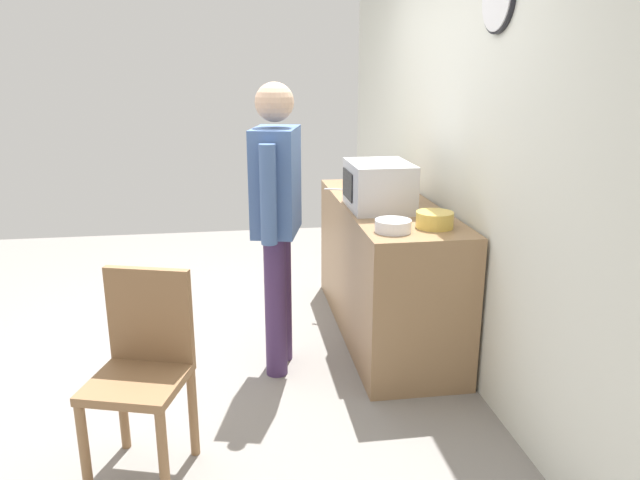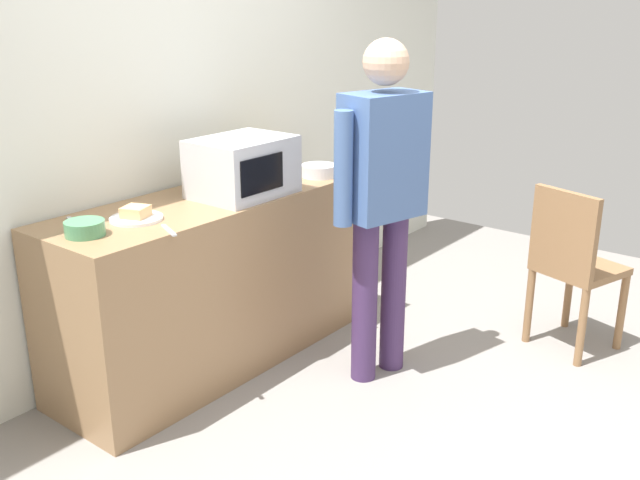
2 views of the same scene
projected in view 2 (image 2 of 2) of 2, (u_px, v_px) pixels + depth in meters
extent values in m
plane|color=gray|center=(421.00, 424.00, 3.40)|extent=(6.00, 6.00, 0.00)
cube|color=silver|center=(176.00, 114.00, 3.92)|extent=(5.40, 0.10, 2.60)
cube|color=#93704C|center=(215.00, 281.00, 3.87)|extent=(1.85, 0.62, 0.92)
cube|color=silver|center=(243.00, 167.00, 3.72)|extent=(0.50, 0.38, 0.30)
cube|color=black|center=(262.00, 174.00, 3.56)|extent=(0.30, 0.01, 0.18)
cylinder|color=white|center=(136.00, 218.00, 3.34)|extent=(0.25, 0.25, 0.01)
cube|color=#DDAD72|center=(136.00, 212.00, 3.33)|extent=(0.14, 0.14, 0.05)
cylinder|color=white|center=(319.00, 171.00, 4.14)|extent=(0.20, 0.20, 0.07)
cylinder|color=#4C8E60|center=(85.00, 228.00, 3.12)|extent=(0.17, 0.17, 0.07)
cylinder|color=gold|center=(279.00, 164.00, 4.25)|extent=(0.21, 0.21, 0.09)
cube|color=silver|center=(169.00, 230.00, 3.19)|extent=(0.08, 0.16, 0.01)
cube|color=silver|center=(74.00, 222.00, 3.30)|extent=(0.07, 0.17, 0.01)
cylinder|color=#422B56|center=(393.00, 292.00, 3.79)|extent=(0.13, 0.13, 0.87)
cylinder|color=#422B56|center=(365.00, 301.00, 3.68)|extent=(0.13, 0.13, 0.87)
cube|color=#47669E|center=(383.00, 156.00, 3.50)|extent=(0.45, 0.33, 0.61)
cylinder|color=#47669E|center=(420.00, 155.00, 3.65)|extent=(0.09, 0.09, 0.55)
cylinder|color=#47669E|center=(343.00, 169.00, 3.36)|extent=(0.09, 0.09, 0.55)
sphere|color=#D1A889|center=(386.00, 62.00, 3.35)|extent=(0.22, 0.22, 0.22)
cylinder|color=olive|center=(621.00, 312.00, 4.05)|extent=(0.04, 0.04, 0.45)
cylinder|color=olive|center=(568.00, 292.00, 4.33)|extent=(0.04, 0.04, 0.45)
cylinder|color=olive|center=(582.00, 328.00, 3.86)|extent=(0.04, 0.04, 0.45)
cylinder|color=olive|center=(529.00, 305.00, 4.14)|extent=(0.04, 0.04, 0.45)
cube|color=olive|center=(580.00, 268.00, 4.02)|extent=(0.50, 0.50, 0.04)
cube|color=olive|center=(564.00, 232.00, 3.84)|extent=(0.16, 0.39, 0.45)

